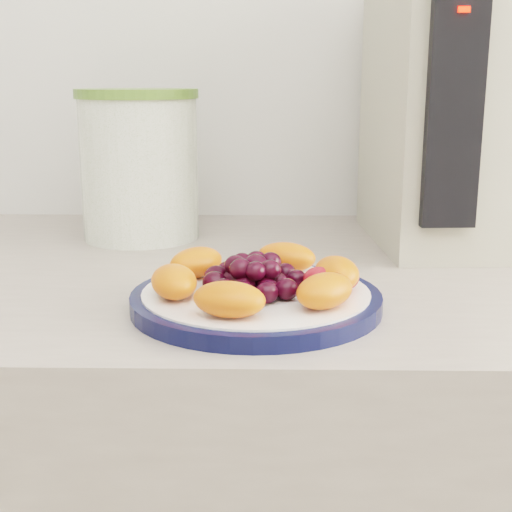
{
  "coord_description": "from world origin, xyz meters",
  "views": [
    {
      "loc": [
        -0.05,
        0.41,
        1.11
      ],
      "look_at": [
        -0.07,
        1.04,
        0.95
      ],
      "focal_mm": 50.0,
      "sensor_mm": 36.0,
      "label": 1
    }
  ],
  "objects": [
    {
      "name": "canister_lid",
      "position": [
        -0.22,
        1.34,
        1.09
      ],
      "size": [
        0.16,
        0.16,
        0.01
      ],
      "primitive_type": "cylinder",
      "rotation": [
        0.0,
        0.0,
        0.0
      ],
      "color": "#5B8035",
      "rests_on": "canister"
    },
    {
      "name": "fruit_plate",
      "position": [
        -0.06,
        1.04,
        0.93
      ],
      "size": [
        0.2,
        0.2,
        0.03
      ],
      "color": "#FF5017",
      "rests_on": "plate_face"
    },
    {
      "name": "appliance_body",
      "position": [
        0.18,
        1.33,
        1.07
      ],
      "size": [
        0.21,
        0.28,
        0.34
      ],
      "primitive_type": "cube",
      "rotation": [
        0.0,
        0.0,
        0.06
      ],
      "color": "#B0AB95",
      "rests_on": "counter"
    },
    {
      "name": "appliance_panel",
      "position": [
        0.14,
        1.18,
        1.08
      ],
      "size": [
        0.06,
        0.02,
        0.25
      ],
      "primitive_type": "cube",
      "rotation": [
        0.0,
        0.0,
        0.06
      ],
      "color": "black",
      "rests_on": "appliance_body"
    },
    {
      "name": "plate_face",
      "position": [
        -0.07,
        1.04,
        0.91
      ],
      "size": [
        0.21,
        0.21,
        0.02
      ],
      "primitive_type": "cylinder",
      "color": "white",
      "rests_on": "counter"
    },
    {
      "name": "canister",
      "position": [
        -0.22,
        1.34,
        0.99
      ],
      "size": [
        0.15,
        0.15,
        0.18
      ],
      "primitive_type": "cylinder",
      "rotation": [
        0.0,
        0.0,
        0.0
      ],
      "color": "#4C6A21",
      "rests_on": "counter"
    },
    {
      "name": "appliance_led",
      "position": [
        0.14,
        1.17,
        1.17
      ],
      "size": [
        0.01,
        0.01,
        0.01
      ],
      "primitive_type": "cube",
      "rotation": [
        0.0,
        0.0,
        0.06
      ],
      "color": "#FF0C05",
      "rests_on": "appliance_panel"
    },
    {
      "name": "plate_rim",
      "position": [
        -0.07,
        1.04,
        0.91
      ],
      "size": [
        0.23,
        0.23,
        0.01
      ],
      "primitive_type": "cylinder",
      "color": "#0B1136",
      "rests_on": "counter"
    }
  ]
}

